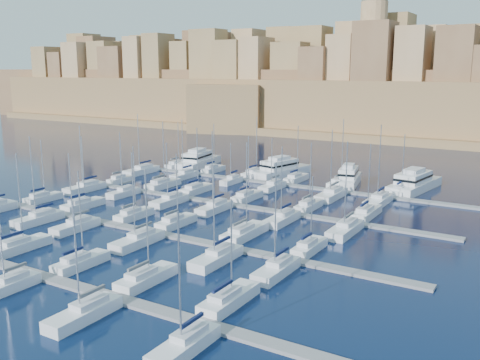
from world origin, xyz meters
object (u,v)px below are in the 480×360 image
Objects in this scene: sailboat_2 at (21,246)px; motor_yacht_b at (281,169)px; sailboat_4 at (146,278)px; motor_yacht_a at (198,160)px; motor_yacht_c at (349,177)px; motor_yacht_d at (414,182)px.

sailboat_2 is 0.80× the size of motor_yacht_b.
sailboat_4 is (24.13, 0.07, 0.00)m from sailboat_2.
sailboat_4 is 82.24m from motor_yacht_a.
motor_yacht_a is 1.25× the size of motor_yacht_c.
motor_yacht_c is at bearing -2.25° from motor_yacht_a.
motor_yacht_a is at bearing -179.53° from motor_yacht_d.
motor_yacht_a is at bearing -179.98° from motor_yacht_b.
motor_yacht_a is 0.95× the size of motor_yacht_d.
motor_yacht_b is at bearing 174.65° from motor_yacht_c.
sailboat_4 reaches higher than motor_yacht_c.
sailboat_2 reaches higher than motor_yacht_c.
sailboat_2 reaches higher than motor_yacht_d.
sailboat_2 is at bearing -119.31° from motor_yacht_d.
motor_yacht_b is 1.26× the size of motor_yacht_c.
motor_yacht_a is 25.38m from motor_yacht_b.
sailboat_4 is at bearing -76.46° from motor_yacht_b.
motor_yacht_a is 58.10m from motor_yacht_d.
motor_yacht_c is 0.76× the size of motor_yacht_d.
motor_yacht_d is at bearing 8.69° from motor_yacht_c.
motor_yacht_c is at bearing 88.82° from sailboat_4.
motor_yacht_d is at bearing 77.49° from sailboat_4.
sailboat_2 is 0.81× the size of motor_yacht_a.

